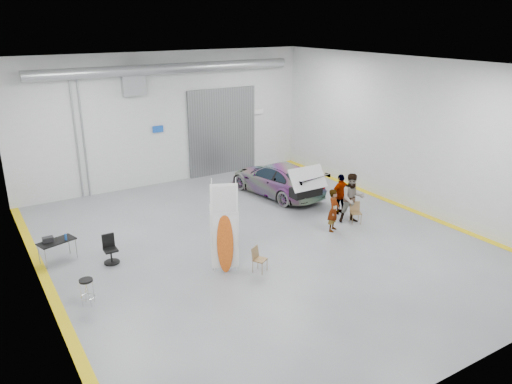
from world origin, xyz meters
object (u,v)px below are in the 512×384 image
person_c (341,194)px  folding_chair_near (260,264)px  person_a (334,210)px  shop_stool (87,292)px  person_b (352,198)px  folding_chair_far (355,217)px  sedan_car (277,179)px  work_table (54,241)px  surfboard_display (228,234)px  office_chair (110,251)px

person_c → folding_chair_near: bearing=23.4°
person_a → shop_stool: (-8.90, -0.40, -0.41)m
person_b → folding_chair_far: 0.73m
sedan_car → person_a: 4.41m
person_a → shop_stool: person_a is taller
person_b → person_c: size_ratio=1.18×
person_a → person_c: person_c is taller
person_b → work_table: size_ratio=1.57×
person_c → work_table: 10.57m
sedan_car → shop_stool: sedan_car is taller
sedan_car → shop_stool: 10.52m
person_b → folding_chair_near: person_b is taller
person_a → sedan_car: bearing=51.1°
person_c → surfboard_display: bearing=15.9°
sedan_car → person_b: size_ratio=2.49×
sedan_car → folding_chair_near: size_ratio=6.06×
folding_chair_near → shop_stool: 5.03m
person_b → shop_stool: bearing=-152.8°
work_table → shop_stool: bearing=-86.1°
person_c → shop_stool: 10.36m
folding_chair_far → work_table: (-10.29, 2.64, 0.45)m
sedan_car → office_chair: (-8.12, -2.65, -0.29)m
surfboard_display → shop_stool: 4.27m
folding_chair_near → folding_chair_far: size_ratio=0.98×
person_c → office_chair: 9.02m
person_a → shop_stool: size_ratio=2.08×
sedan_car → folding_chair_far: bearing=91.0°
person_b → shop_stool: (-10.01, -0.65, -0.58)m
person_a → office_chair: (-7.65, 1.74, -0.39)m
folding_chair_far → office_chair: office_chair is taller
person_c → shop_stool: bearing=7.5°
shop_stool → office_chair: size_ratio=0.82×
folding_chair_near → office_chair: bearing=111.6°
work_table → person_c: bearing=-8.6°
person_a → person_c: size_ratio=0.97×
person_a → surfboard_display: 4.79m
folding_chair_near → office_chair: office_chair is taller
folding_chair_far → work_table: 10.63m
person_c → office_chair: size_ratio=1.76×
surfboard_display → office_chair: bearing=164.1°
person_a → folding_chair_far: (1.18, 0.09, -0.54)m
person_a → person_b: size_ratio=0.82×
sedan_car → folding_chair_far: sedan_car is taller
sedan_car → person_b: 4.19m
shop_stool → work_table: work_table is taller
sedan_car → office_chair: sedan_car is taller
folding_chair_far → shop_stool: size_ratio=1.06×
sedan_car → person_a: (-0.47, -4.39, 0.10)m
surfboard_display → office_chair: size_ratio=3.23×
person_b → folding_chair_near: (-5.06, -1.51, -0.72)m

